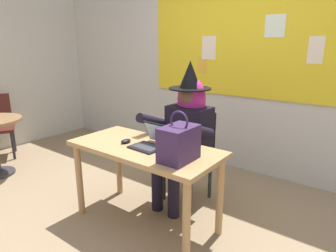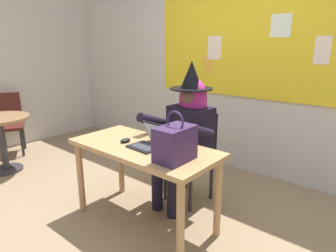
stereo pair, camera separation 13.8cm
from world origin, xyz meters
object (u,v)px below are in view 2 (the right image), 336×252
at_px(person_costumed, 187,126).
at_px(side_table_round, 1,132).
at_px(chair_spare_by_window, 8,120).
at_px(computer_mouse, 125,140).
at_px(chair_at_desk, 194,150).
at_px(laptop, 150,141).
at_px(desk_main, 144,157).
at_px(handbag, 175,143).

relative_size(person_costumed, side_table_round, 2.01).
bearing_deg(side_table_round, chair_spare_by_window, 151.95).
bearing_deg(chair_spare_by_window, computer_mouse, 26.94).
bearing_deg(chair_at_desk, laptop, 3.36).
bearing_deg(computer_mouse, desk_main, 13.60).
height_order(chair_at_desk, laptop, laptop).
xyz_separation_m(chair_at_desk, person_costumed, (-0.01, -0.12, 0.28)).
bearing_deg(laptop, chair_spare_by_window, -176.19).
xyz_separation_m(handbag, chair_spare_by_window, (-3.22, 0.10, -0.38)).
bearing_deg(side_table_round, handbag, 5.46).
distance_m(laptop, handbag, 0.38).
height_order(laptop, side_table_round, laptop).
distance_m(chair_at_desk, side_table_round, 2.43).
xyz_separation_m(chair_at_desk, handbag, (0.35, -0.75, 0.35)).
relative_size(computer_mouse, side_table_round, 0.15).
distance_m(person_costumed, side_table_round, 2.40).
distance_m(handbag, chair_spare_by_window, 3.24).
relative_size(handbag, chair_spare_by_window, 0.43).
bearing_deg(chair_spare_by_window, chair_at_desk, 40.95).
distance_m(desk_main, handbag, 0.48).
distance_m(chair_at_desk, person_costumed, 0.31).
height_order(chair_at_desk, person_costumed, person_costumed).
relative_size(person_costumed, computer_mouse, 13.69).
bearing_deg(handbag, chair_at_desk, 115.06).
relative_size(laptop, computer_mouse, 2.86).
xyz_separation_m(laptop, side_table_round, (-2.21, -0.35, -0.26)).
relative_size(person_costumed, chair_spare_by_window, 1.61).
bearing_deg(computer_mouse, side_table_round, -168.47).
height_order(handbag, side_table_round, handbag).
bearing_deg(handbag, chair_spare_by_window, 178.26).
distance_m(laptop, computer_mouse, 0.25).
relative_size(computer_mouse, handbag, 0.28).
bearing_deg(computer_mouse, chair_at_desk, 74.07).
distance_m(desk_main, side_table_round, 2.19).
relative_size(chair_at_desk, person_costumed, 0.64).
bearing_deg(side_table_round, desk_main, 8.63).
height_order(desk_main, laptop, laptop).
bearing_deg(chair_spare_by_window, desk_main, 27.72).
bearing_deg(chair_at_desk, chair_spare_by_window, -73.39).
xyz_separation_m(chair_at_desk, laptop, (-0.00, -0.65, 0.26)).
bearing_deg(side_table_round, computer_mouse, 8.45).
relative_size(desk_main, side_table_round, 1.86).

